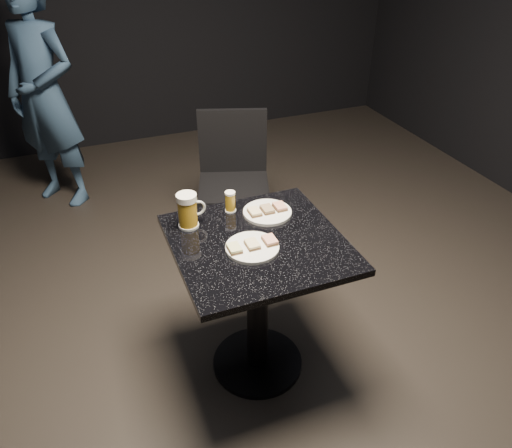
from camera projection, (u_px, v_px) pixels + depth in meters
The scene contains 10 objects.
floor at pixel (257, 363), 2.49m from camera, with size 6.00×6.00×0.00m, color black.
plate_large at pixel (252, 247), 2.03m from camera, with size 0.22×0.22×0.01m, color white.
plate_small at pixel (267, 212), 2.25m from camera, with size 0.22×0.22×0.01m, color white.
patron at pixel (44, 95), 3.44m from camera, with size 0.59×0.39×1.61m, color navy.
table at pixel (258, 285), 2.21m from camera, with size 0.70×0.70×0.75m.
beer_mug at pixel (188, 210), 2.13m from camera, with size 0.13×0.09×0.16m.
beer_tumbler at pixel (230, 202), 2.25m from camera, with size 0.05×0.05×0.10m.
chair at pixel (233, 175), 3.10m from camera, with size 0.54×0.54×0.88m.
canapes_on_plate_large at pixel (252, 244), 2.02m from camera, with size 0.20×0.07×0.02m.
canapes_on_plate_small at pixel (267, 209), 2.24m from camera, with size 0.17×0.07×0.02m.
Camera 1 is at (-0.63, -1.58, 1.95)m, focal length 35.00 mm.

